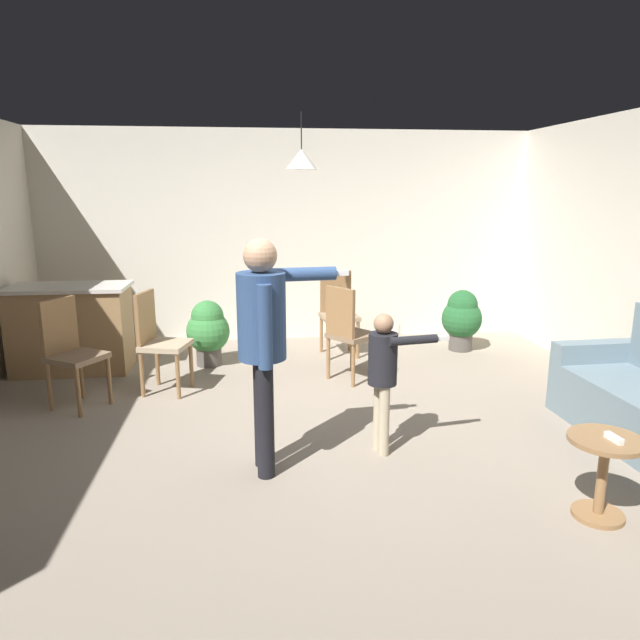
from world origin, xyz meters
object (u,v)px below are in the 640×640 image
(potted_plant_by_wall, at_px, (462,317))
(dining_chair_near_wall, at_px, (158,338))
(side_table_by_couch, at_px, (603,468))
(dining_chair_centre_back, at_px, (338,310))
(person_adult, at_px, (264,331))
(spare_remote_on_table, at_px, (614,438))
(kitchen_counter, at_px, (72,328))
(potted_plant_corner, at_px, (208,330))
(person_child, at_px, (384,368))
(dining_chair_spare, at_px, (348,330))
(dining_chair_by_counter, at_px, (70,349))

(potted_plant_by_wall, bearing_deg, dining_chair_near_wall, -162.32)
(side_table_by_couch, bearing_deg, dining_chair_centre_back, 105.92)
(person_adult, distance_m, spare_remote_on_table, 2.25)
(kitchen_counter, xyz_separation_m, potted_plant_corner, (1.46, 0.03, -0.07))
(person_adult, height_order, dining_chair_near_wall, person_adult)
(dining_chair_centre_back, bearing_deg, side_table_by_couch, 99.93)
(person_adult, xyz_separation_m, potted_plant_corner, (-0.59, 2.60, -0.61))
(person_child, distance_m, dining_chair_spare, 1.69)
(dining_chair_centre_back, distance_m, potted_plant_corner, 1.55)
(side_table_by_couch, bearing_deg, potted_plant_by_wall, 82.63)
(side_table_by_couch, xyz_separation_m, person_child, (-1.12, 1.03, 0.34))
(side_table_by_couch, height_order, dining_chair_by_counter, dining_chair_by_counter)
(side_table_by_couch, relative_size, dining_chair_near_wall, 0.52)
(person_child, xyz_separation_m, spare_remote_on_table, (1.13, -1.08, -0.13))
(kitchen_counter, distance_m, dining_chair_centre_back, 3.00)
(dining_chair_spare, distance_m, potted_plant_by_wall, 1.88)
(dining_chair_spare, height_order, spare_remote_on_table, dining_chair_spare)
(dining_chair_by_counter, bearing_deg, dining_chair_near_wall, 144.97)
(dining_chair_centre_back, distance_m, spare_remote_on_table, 3.93)
(kitchen_counter, distance_m, dining_chair_near_wall, 1.32)
(kitchen_counter, relative_size, dining_chair_near_wall, 1.26)
(person_adult, relative_size, potted_plant_corner, 2.21)
(dining_chair_near_wall, bearing_deg, kitchen_counter, -113.01)
(person_adult, distance_m, potted_plant_by_wall, 3.85)
(kitchen_counter, bearing_deg, person_child, -39.11)
(person_adult, height_order, potted_plant_corner, person_adult)
(person_child, distance_m, spare_remote_on_table, 1.57)
(dining_chair_by_counter, bearing_deg, dining_chair_centre_back, 150.14)
(potted_plant_corner, bearing_deg, spare_remote_on_table, -53.30)
(potted_plant_by_wall, bearing_deg, spare_remote_on_table, -97.06)
(kitchen_counter, relative_size, dining_chair_centre_back, 1.26)
(person_adult, height_order, spare_remote_on_table, person_adult)
(dining_chair_by_counter, xyz_separation_m, dining_chair_centre_back, (2.66, 1.43, 0.00))
(person_child, distance_m, dining_chair_by_counter, 2.90)
(dining_chair_centre_back, bearing_deg, potted_plant_corner, 4.71)
(dining_chair_spare, relative_size, spare_remote_on_table, 7.69)
(side_table_by_couch, bearing_deg, dining_chair_by_counter, 148.33)
(person_adult, relative_size, dining_chair_by_counter, 1.65)
(dining_chair_near_wall, height_order, potted_plant_by_wall, dining_chair_near_wall)
(dining_chair_centre_back, bearing_deg, dining_chair_near_wall, 24.07)
(person_adult, distance_m, dining_chair_spare, 2.13)
(dining_chair_centre_back, height_order, potted_plant_by_wall, dining_chair_centre_back)
(person_child, xyz_separation_m, dining_chair_centre_back, (0.05, 2.70, -0.13))
(potted_plant_by_wall, bearing_deg, person_child, -120.78)
(side_table_by_couch, relative_size, potted_plant_by_wall, 0.69)
(side_table_by_couch, relative_size, dining_chair_centre_back, 0.52)
(dining_chair_by_counter, relative_size, potted_plant_by_wall, 1.33)
(dining_chair_centre_back, xyz_separation_m, spare_remote_on_table, (1.08, -3.78, -0.01))
(dining_chair_spare, bearing_deg, kitchen_counter, -139.96)
(side_table_by_couch, bearing_deg, spare_remote_on_table, -71.67)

